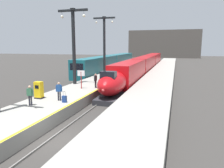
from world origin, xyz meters
TOP-DOWN VIEW (x-y plane):
  - ground_plane at (0.00, 0.00)m, footprint 260.00×260.00m
  - platform_left at (-4.05, 24.75)m, footprint 4.80×110.00m
  - platform_right at (4.05, 24.75)m, footprint 4.80×110.00m
  - platform_left_safety_stripe at (-1.77, 24.75)m, footprint 0.20×107.80m
  - rail_main_left at (-0.75, 27.50)m, footprint 0.08×110.00m
  - rail_main_right at (0.75, 27.50)m, footprint 0.08×110.00m
  - rail_secondary_left at (-8.85, 27.50)m, footprint 0.08×110.00m
  - rail_secondary_right at (-7.35, 27.50)m, footprint 0.08×110.00m
  - highspeed_train_main at (0.00, 35.45)m, footprint 2.92×56.49m
  - regional_train_adjacent at (-8.10, 36.88)m, footprint 2.85×36.60m
  - station_column_mid at (-5.90, 13.66)m, footprint 4.00×0.68m
  - station_column_far at (-5.90, 25.76)m, footprint 4.00×0.68m
  - passenger_near_edge at (-3.28, 5.29)m, footprint 0.55×0.32m
  - passenger_mid_platform at (-2.30, 11.88)m, footprint 0.25×0.57m
  - passenger_far_waiting at (-4.73, 3.15)m, footprint 0.56×0.30m
  - rolling_suitcase at (-2.51, 4.83)m, footprint 0.40×0.22m
  - ticket_machine_yellow at (-5.55, 5.48)m, footprint 0.76×0.62m
  - departure_info_board at (-3.74, 11.02)m, footprint 0.90×0.10m
  - terminus_back_wall at (0.00, 102.00)m, footprint 36.00×2.00m

SIDE VIEW (x-z plane):
  - ground_plane at x=0.00m, z-range 0.00..0.00m
  - rail_main_left at x=-0.75m, z-range 0.00..0.12m
  - rail_main_right at x=0.75m, z-range 0.00..0.12m
  - rail_secondary_left at x=-8.85m, z-range 0.00..0.12m
  - rail_secondary_right at x=-7.35m, z-range 0.00..0.12m
  - platform_left at x=-4.05m, z-range 0.00..1.05m
  - platform_right at x=4.05m, z-range 0.00..1.05m
  - platform_left_safety_stripe at x=-1.77m, z-range 1.05..1.06m
  - rolling_suitcase at x=-2.51m, z-range 0.86..1.85m
  - ticket_machine_yellow at x=-5.55m, z-range 0.99..2.59m
  - highspeed_train_main at x=0.00m, z-range 0.16..3.76m
  - passenger_near_edge at x=-3.28m, z-range 1.19..2.88m
  - passenger_mid_platform at x=-2.30m, z-range 1.19..2.88m
  - passenger_far_waiting at x=-4.73m, z-range 1.19..2.88m
  - regional_train_adjacent at x=-8.10m, z-range 0.23..4.03m
  - departure_info_board at x=-3.74m, z-range 1.50..3.62m
  - station_column_mid at x=-5.90m, z-range 1.99..11.50m
  - terminus_back_wall at x=0.00m, z-range 0.00..14.00m
  - station_column_far at x=-5.90m, z-range 2.01..12.06m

